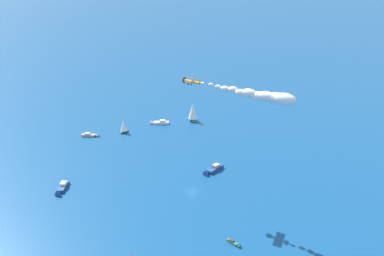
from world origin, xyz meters
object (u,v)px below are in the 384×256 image
object	(u,v)px
motorboat_outer_ring_a	(159,123)
wingwalker_lead	(192,75)
motorboat_far_stbd	(234,243)
motorboat_outer_ring_b	(213,170)
motorboat_offshore	(62,188)
sailboat_mid_cluster	(193,112)
motorboat_ahead	(91,135)
sailboat_near_centre	(124,126)
biplane_lead	(191,81)

from	to	relation	value
motorboat_outer_ring_a	wingwalker_lead	xyz separation A→B (m)	(-71.23, -6.95, 44.59)
motorboat_far_stbd	motorboat_outer_ring_b	bearing A→B (deg)	-3.65
motorboat_offshore	sailboat_mid_cluster	size ratio (longest dim) A/B	0.92
motorboat_far_stbd	motorboat_outer_ring_a	distance (m)	107.52
motorboat_ahead	motorboat_outer_ring_a	bearing A→B (deg)	-71.37
motorboat_ahead	wingwalker_lead	bearing A→B (deg)	-144.89
motorboat_offshore	motorboat_outer_ring_b	world-z (taller)	motorboat_outer_ring_b
motorboat_outer_ring_b	motorboat_outer_ring_a	bearing A→B (deg)	16.95
sailboat_near_centre	motorboat_far_stbd	world-z (taller)	sailboat_near_centre
sailboat_mid_cluster	wingwalker_lead	distance (m)	84.10
motorboat_offshore	motorboat_outer_ring_a	xyz separation A→B (m)	(63.79, -42.64, -0.00)
wingwalker_lead	motorboat_offshore	bearing A→B (deg)	81.47
motorboat_ahead	motorboat_outer_ring_b	size ratio (longest dim) A/B	0.86
motorboat_far_stbd	motorboat_outer_ring_b	distance (m)	48.68
motorboat_outer_ring_b	biplane_lead	xyz separation A→B (m)	(-13.72, 11.15, 42.45)
sailboat_near_centre	motorboat_outer_ring_a	size ratio (longest dim) A/B	0.77
sailboat_mid_cluster	biplane_lead	distance (m)	83.58
sailboat_near_centre	sailboat_mid_cluster	bearing A→B (deg)	-73.56
sailboat_near_centre	motorboat_offshore	distance (m)	59.69
sailboat_near_centre	motorboat_far_stbd	bearing A→B (deg)	-161.27
motorboat_ahead	motorboat_offshore	bearing A→B (deg)	171.50
motorboat_offshore	biplane_lead	distance (m)	65.48
motorboat_outer_ring_b	biplane_lead	world-z (taller)	biplane_lead
motorboat_outer_ring_b	wingwalker_lead	world-z (taller)	wingwalker_lead
motorboat_ahead	wingwalker_lead	xyz separation A→B (m)	(-59.48, -41.82, 44.71)
sailboat_mid_cluster	biplane_lead	bearing A→B (deg)	170.53
motorboat_outer_ring_a	motorboat_outer_ring_b	distance (m)	60.58
motorboat_outer_ring_b	motorboat_offshore	bearing A→B (deg)	95.53
motorboat_offshore	wingwalker_lead	distance (m)	67.10
motorboat_offshore	motorboat_outer_ring_b	xyz separation A→B (m)	(5.84, -60.31, 0.07)
motorboat_ahead	wingwalker_lead	distance (m)	85.35
motorboat_outer_ring_b	biplane_lead	size ratio (longest dim) A/B	1.53
motorboat_far_stbd	motorboat_offshore	bearing A→B (deg)	53.23
sailboat_near_centre	motorboat_offshore	xyz separation A→B (m)	(-54.47, 24.23, -2.84)
motorboat_ahead	motorboat_outer_ring_b	world-z (taller)	motorboat_outer_ring_b
motorboat_outer_ring_b	wingwalker_lead	distance (m)	47.68
motorboat_outer_ring_a	biplane_lead	world-z (taller)	biplane_lead
motorboat_ahead	sailboat_mid_cluster	xyz separation A→B (m)	(13.40, -53.62, 4.43)
sailboat_mid_cluster	motorboat_outer_ring_a	distance (m)	19.30
sailboat_mid_cluster	wingwalker_lead	world-z (taller)	wingwalker_lead
motorboat_ahead	sailboat_mid_cluster	distance (m)	55.44
motorboat_offshore	motorboat_ahead	bearing A→B (deg)	-8.50
motorboat_far_stbd	motorboat_ahead	distance (m)	106.89
sailboat_near_centre	motorboat_outer_ring_a	bearing A→B (deg)	-63.15
sailboat_mid_cluster	motorboat_outer_ring_a	size ratio (longest dim) A/B	1.09
sailboat_near_centre	motorboat_ahead	world-z (taller)	sailboat_near_centre
motorboat_ahead	biplane_lead	bearing A→B (deg)	-145.37
sailboat_near_centre	biplane_lead	distance (m)	78.00
biplane_lead	motorboat_offshore	bearing A→B (deg)	80.89
motorboat_far_stbd	motorboat_outer_ring_b	xyz separation A→B (m)	(48.58, -3.10, 0.46)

